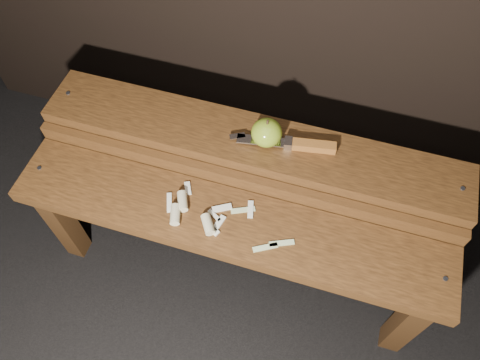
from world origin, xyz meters
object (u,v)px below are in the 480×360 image
(apple, at_px, (267,133))
(knife, at_px, (300,145))
(bench_front_tier, at_px, (227,234))
(bench_rear_tier, at_px, (251,157))

(apple, distance_m, knife, 0.10)
(bench_front_tier, height_order, apple, apple)
(bench_rear_tier, bearing_deg, apple, 6.09)
(apple, bearing_deg, bench_front_tier, -99.94)
(bench_rear_tier, height_order, apple, apple)
(bench_front_tier, bearing_deg, bench_rear_tier, 90.00)
(bench_front_tier, relative_size, bench_rear_tier, 1.00)
(bench_front_tier, xyz_separation_m, knife, (0.13, 0.24, 0.16))
(apple, height_order, knife, apple)
(bench_front_tier, distance_m, apple, 0.30)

